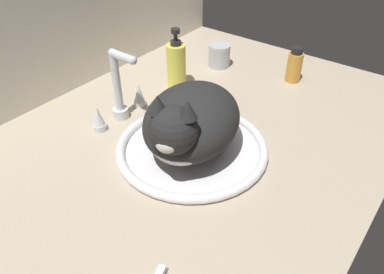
{
  "coord_description": "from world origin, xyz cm",
  "views": [
    {
      "loc": [
        -58.95,
        -43.66,
        57.55
      ],
      "look_at": [
        -5.09,
        -2.61,
        7.0
      ],
      "focal_mm": 35.41,
      "sensor_mm": 36.0,
      "label": 1
    }
  ],
  "objects": [
    {
      "name": "soap_pump_bottle",
      "position": [
        16.07,
        19.11,
        9.92
      ],
      "size": [
        5.38,
        5.38,
        17.57
      ],
      "color": "#E5DB4C",
      "rests_on": "countertop"
    },
    {
      "name": "backsplash_wall",
      "position": [
        0.0,
        43.09,
        20.51
      ],
      "size": [
        120.28,
        2.4,
        41.01
      ],
      "primitive_type": "cube",
      "color": "silver",
      "rests_on": "ground"
    },
    {
      "name": "metal_jar",
      "position": [
        35.1,
        17.13,
        6.6
      ],
      "size": [
        6.96,
        6.96,
        7.17
      ],
      "color": "#B2B5BA",
      "rests_on": "countertop"
    },
    {
      "name": "sink_basin",
      "position": [
        -5.09,
        -2.61,
        3.9
      ],
      "size": [
        34.63,
        34.63,
        2.09
      ],
      "color": "white",
      "rests_on": "countertop"
    },
    {
      "name": "countertop",
      "position": [
        0.0,
        0.0,
        1.5
      ],
      "size": [
        120.28,
        83.78,
        3.0
      ],
      "primitive_type": "cube",
      "color": "#B7A88E",
      "rests_on": "ground"
    },
    {
      "name": "faucet",
      "position": [
        -5.09,
        19.96,
        10.02
      ],
      "size": [
        17.37,
        9.47,
        18.89
      ],
      "color": "silver",
      "rests_on": "countertop"
    },
    {
      "name": "cat",
      "position": [
        -6.69,
        -3.12,
        12.14
      ],
      "size": [
        36.09,
        27.37,
        17.99
      ],
      "color": "black",
      "rests_on": "sink_basin"
    },
    {
      "name": "amber_bottle",
      "position": [
        40.11,
        -6.04,
        7.92
      ],
      "size": [
        4.42,
        4.42,
        10.55
      ],
      "color": "gold",
      "rests_on": "countertop"
    }
  ]
}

